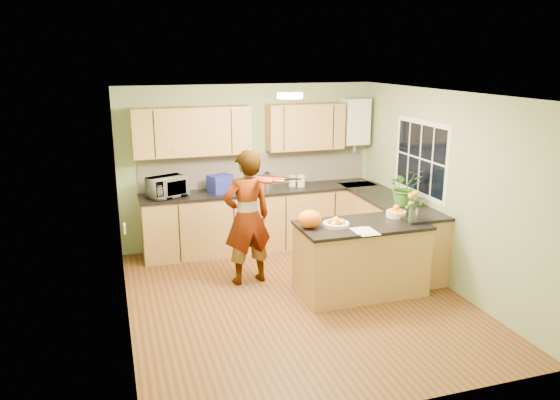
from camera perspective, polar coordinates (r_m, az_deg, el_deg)
name	(u,v)px	position (r m, az deg, el deg)	size (l,w,h in m)	color
floor	(297,299)	(6.85, 1.77, -10.35)	(4.50, 4.50, 0.00)	#563518
ceiling	(299,94)	(6.20, 1.96, 11.02)	(4.00, 4.50, 0.02)	silver
wall_back	(250,166)	(8.51, -3.20, 3.58)	(4.00, 0.02, 2.50)	#91A676
wall_front	(392,272)	(4.46, 11.59, -7.40)	(4.00, 0.02, 2.50)	#91A676
wall_left	(121,217)	(6.07, -16.26, -1.68)	(0.02, 4.50, 2.50)	#91A676
wall_right	(445,190)	(7.31, 16.82, 1.05)	(0.02, 4.50, 2.50)	#91A676
back_counter	(261,219)	(8.44, -1.95, -1.95)	(3.64, 0.62, 0.94)	#A77943
right_counter	(388,230)	(8.06, 11.26, -3.08)	(0.62, 2.24, 0.94)	#A77943
splashback	(256,169)	(8.53, -2.51, 3.27)	(3.60, 0.02, 0.52)	white
upper_cabinets	(240,129)	(8.21, -4.15, 7.39)	(3.20, 0.34, 0.70)	#A77943
boiler	(355,122)	(8.83, 7.85, 8.13)	(0.40, 0.30, 0.86)	white
window_right	(420,158)	(7.73, 14.46, 4.23)	(0.01, 1.30, 1.05)	white
light_switch	(125,229)	(5.48, -15.93, -2.89)	(0.02, 0.09, 0.09)	white
ceiling_lamp	(290,96)	(6.49, 1.05, 10.85)	(0.30, 0.30, 0.07)	#FFEABF
peninsula_island	(361,258)	(6.95, 8.44, -6.04)	(1.59, 0.81, 0.91)	#A77943
fruit_dish	(336,223)	(6.64, 5.88, -2.38)	(0.32, 0.32, 0.11)	beige
orange_bowl	(396,212)	(7.16, 12.04, -1.22)	(0.25, 0.25, 0.15)	beige
flower_vase	(414,201)	(6.85, 13.85, -0.08)	(0.24, 0.24, 0.44)	silver
orange_bag	(310,219)	(6.55, 3.13, -1.99)	(0.29, 0.25, 0.22)	orange
papers	(366,231)	(6.50, 8.95, -3.25)	(0.24, 0.33, 0.01)	white
violinist	(247,218)	(7.05, -3.46, -1.87)	(0.65, 0.43, 1.78)	#E6B08C
violin	(266,180)	(6.76, -1.42, 2.09)	(0.59, 0.24, 0.12)	#4D1804
microwave	(167,187)	(8.00, -11.70, 1.34)	(0.53, 0.36, 0.29)	white
blue_box	(220,184)	(8.15, -6.27, 1.71)	(0.33, 0.24, 0.26)	#202895
kettle	(267,180)	(8.34, -1.34, 2.07)	(0.17, 0.17, 0.31)	#B4B4B9
jar_cream	(292,181)	(8.49, 1.29, 2.01)	(0.11, 0.11, 0.17)	beige
jar_white	(301,181)	(8.47, 2.22, 2.02)	(0.12, 0.12, 0.18)	white
potted_plant	(405,187)	(7.54, 12.92, 1.32)	(0.46, 0.40, 0.51)	#366B23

